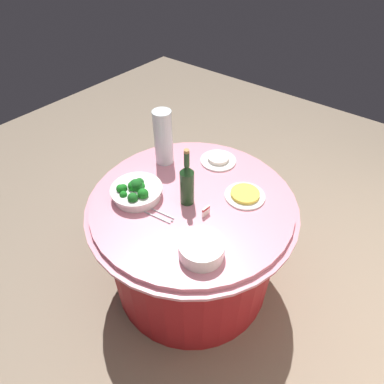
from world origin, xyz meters
name	(u,v)px	position (x,y,z in m)	size (l,w,h in m)	color
ground_plane	(192,275)	(0.00, 0.00, 0.00)	(6.00, 6.00, 0.00)	gray
buffet_table	(192,241)	(0.00, 0.00, 0.38)	(1.16, 1.16, 0.74)	maroon
broccoli_bowl	(136,191)	(0.18, -0.24, 0.78)	(0.28, 0.28, 0.12)	white
plate_stack	(202,249)	(0.26, 0.26, 0.78)	(0.21, 0.21, 0.08)	white
wine_bottle	(187,183)	(0.03, -0.01, 0.87)	(0.07, 0.07, 0.34)	#1D401E
decorative_fruit_vase	(163,139)	(-0.16, -0.34, 0.90)	(0.11, 0.11, 0.34)	silver
serving_tongs	(160,216)	(0.20, -0.05, 0.74)	(0.07, 0.17, 0.01)	silver
food_plate_rice	(218,160)	(-0.37, -0.08, 0.75)	(0.22, 0.22, 0.04)	white
food_plate_fried_egg	(245,195)	(-0.19, 0.21, 0.75)	(0.22, 0.22, 0.03)	white
label_placard_front	(206,211)	(0.05, 0.13, 0.77)	(0.05, 0.01, 0.05)	white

